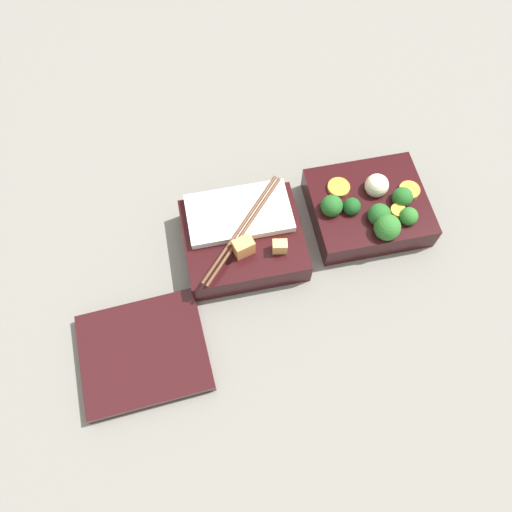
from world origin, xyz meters
TOP-DOWN VIEW (x-y plane):
  - ground_plane at (0.00, 0.00)m, footprint 3.00×3.00m
  - bento_tray_vegetable at (-0.09, -0.01)m, footprint 0.17×0.15m
  - bento_tray_rice at (0.10, 0.01)m, footprint 0.17×0.16m
  - bento_lid at (0.27, 0.15)m, footprint 0.18×0.16m

SIDE VIEW (x-z plane):
  - ground_plane at x=0.00m, z-range 0.00..0.00m
  - bento_lid at x=0.27m, z-range 0.00..0.02m
  - bento_tray_rice at x=0.10m, z-range -0.01..0.06m
  - bento_tray_vegetable at x=-0.09m, z-range -0.01..0.06m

